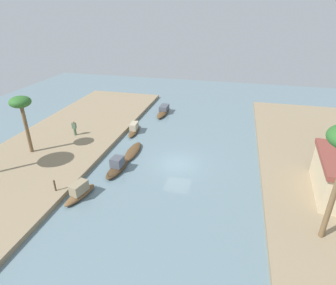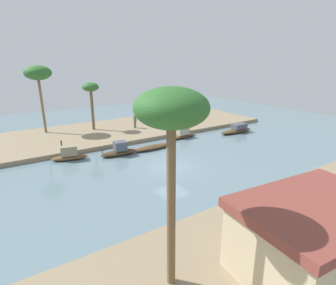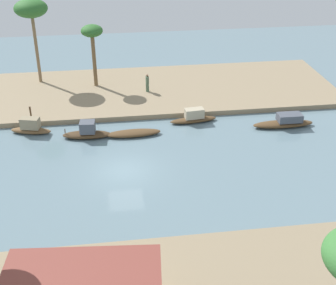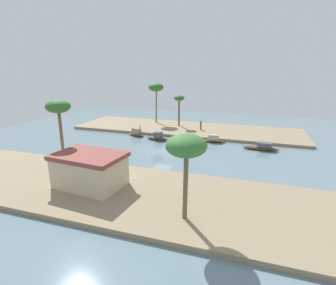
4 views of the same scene
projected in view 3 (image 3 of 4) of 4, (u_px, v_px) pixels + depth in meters
The scene contains 11 objects.
river_water at pixel (124, 171), 31.98m from camera, with size 68.78×68.78×0.00m, color slate.
riverbank_left at pixel (117, 92), 43.66m from camera, with size 41.54×11.78×0.43m, color #937F60.
sampan_foreground at pixel (194, 117), 38.37m from camera, with size 4.02×1.31×1.20m.
sampan_upstream_small at pixel (31, 127), 36.59m from camera, with size 3.39×1.66×1.34m.
sampan_open_hull at pixel (133, 133), 36.37m from camera, with size 4.36×1.30×0.44m.
sampan_with_red_awning at pixel (87, 132), 35.99m from camera, with size 3.88×1.49×1.37m.
sampan_with_tall_canopy at pixel (285, 122), 37.65m from camera, with size 5.05×1.25×1.12m.
person_on_near_bank at pixel (147, 83), 42.79m from camera, with size 0.32×0.47×1.71m.
mooring_post at pixel (30, 112), 38.13m from camera, with size 0.14×0.14×0.97m, color #4C3823.
palm_tree_left_near at pixel (92, 35), 42.07m from camera, with size 2.00×2.00×5.88m.
palm_tree_left_far at pixel (31, 10), 42.14m from camera, with size 3.05×3.05×7.91m.
Camera 3 is at (0.63, 27.14, 17.29)m, focal length 49.35 mm.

